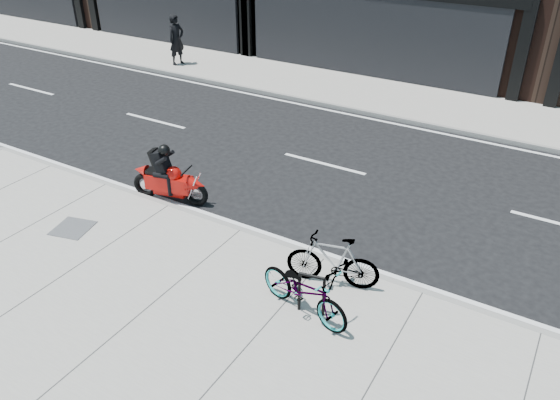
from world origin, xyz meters
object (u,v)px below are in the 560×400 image
Objects in this scene: bicycle_rear at (333,261)px; pedestrian at (176,40)px; bike_rack at (312,291)px; bicycle_front at (304,290)px; motorcycle at (172,179)px; utility_grate at (73,228)px.

bicycle_rear is 15.01m from pedestrian.
pedestrian is at bearing 138.17° from bike_rack.
pedestrian is at bearing 60.78° from bicycle_front.
motorcycle is 2.43m from utility_grate.
bicycle_front is at bearing -145.46° from bike_rack.
pedestrian is at bearing 119.33° from utility_grate.
utility_grate is at bearing -177.14° from bike_rack.
bike_rack is at bearing -12.28° from bicycle_rear.
bicycle_front is at bearing -35.74° from motorcycle.
bicycle_front is 1.08× the size of bicycle_rear.
bicycle_front is at bearing -120.72° from pedestrian.
bike_rack is at bearing -42.42° from bicycle_front.
motorcycle is 2.56× the size of utility_grate.
bicycle_front is at bearing 2.21° from utility_grate.
motorcycle is at bearing 157.77° from bike_rack.
motorcycle is at bearing 79.65° from bicycle_front.
motorcycle reaches higher than bike_rack.
pedestrian is at bearing 116.97° from motorcycle.
bicycle_rear is at bearing 9.38° from bicycle_front.
bike_rack is 15.62m from pedestrian.
bicycle_rear is (0.06, 0.95, 0.03)m from bicycle_front.
bicycle_front is 4.98m from motorcycle.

